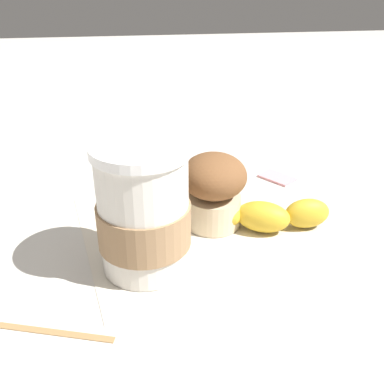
# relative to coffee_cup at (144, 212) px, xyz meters

# --- Properties ---
(ground_plane) EXTENTS (3.00, 3.00, 0.00)m
(ground_plane) POSITION_rel_coffee_cup_xyz_m (0.06, -0.06, -0.07)
(ground_plane) COLOR beige
(paper_napkin) EXTENTS (0.30, 0.30, 0.00)m
(paper_napkin) POSITION_rel_coffee_cup_xyz_m (0.06, -0.06, -0.07)
(paper_napkin) COLOR beige
(paper_napkin) RESTS_ON ground_plane
(coffee_cup) EXTENTS (0.10, 0.10, 0.14)m
(coffee_cup) POSITION_rel_coffee_cup_xyz_m (0.00, 0.00, 0.00)
(coffee_cup) COLOR silver
(coffee_cup) RESTS_ON paper_napkin
(muffin) EXTENTS (0.08, 0.08, 0.09)m
(muffin) POSITION_rel_coffee_cup_xyz_m (0.07, -0.09, -0.02)
(muffin) COLOR beige
(muffin) RESTS_ON paper_napkin
(banana) EXTENTS (0.12, 0.20, 0.04)m
(banana) POSITION_rel_coffee_cup_xyz_m (0.07, -0.12, -0.05)
(banana) COLOR gold
(banana) RESTS_ON paper_napkin
(sugar_packet) EXTENTS (0.06, 0.06, 0.01)m
(sugar_packet) POSITION_rel_coffee_cup_xyz_m (0.19, -0.20, -0.06)
(sugar_packet) COLOR pink
(sugar_packet) RESTS_ON ground_plane
(wooden_stirrer) EXTENTS (0.04, 0.11, 0.00)m
(wooden_stirrer) POSITION_rel_coffee_cup_xyz_m (-0.09, 0.09, -0.07)
(wooden_stirrer) COLOR #9E7547
(wooden_stirrer) RESTS_ON ground_plane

